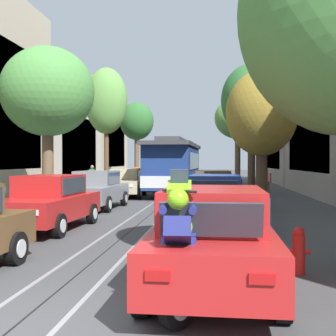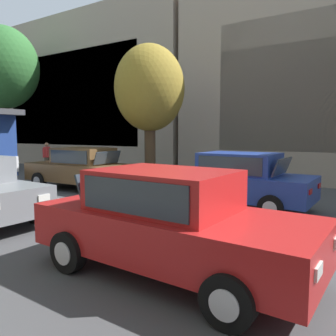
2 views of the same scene
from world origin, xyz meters
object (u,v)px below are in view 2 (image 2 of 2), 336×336
(parked_car_blue_second_right, at_px, (236,180))
(parked_car_brown_mid_right, at_px, (82,168))
(street_tree_kerb_right_mid, at_px, (3,68))
(street_tree_kerb_right_second, at_px, (150,89))
(pedestrian_on_right_pavement, at_px, (47,155))
(parked_car_red_second_left, at_px, (170,222))

(parked_car_blue_second_right, relative_size, parked_car_brown_mid_right, 1.00)
(parked_car_blue_second_right, distance_m, street_tree_kerb_right_mid, 15.78)
(street_tree_kerb_right_second, height_order, street_tree_kerb_right_mid, street_tree_kerb_right_mid)
(parked_car_blue_second_right, relative_size, pedestrian_on_right_pavement, 2.72)
(parked_car_blue_second_right, xyz_separation_m, street_tree_kerb_right_mid, (2.27, 14.80, 4.96))
(parked_car_brown_mid_right, relative_size, pedestrian_on_right_pavement, 2.72)
(parked_car_blue_second_right, bearing_deg, parked_car_red_second_left, -170.32)
(parked_car_red_second_left, distance_m, parked_car_blue_second_right, 4.91)
(parked_car_brown_mid_right, bearing_deg, parked_car_red_second_left, -124.22)
(parked_car_brown_mid_right, distance_m, street_tree_kerb_right_second, 4.02)
(street_tree_kerb_right_second, relative_size, street_tree_kerb_right_mid, 0.69)
(parked_car_red_second_left, relative_size, parked_car_brown_mid_right, 1.00)
(street_tree_kerb_right_second, distance_m, street_tree_kerb_right_mid, 10.69)
(pedestrian_on_right_pavement, bearing_deg, street_tree_kerb_right_mid, 102.44)
(parked_car_red_second_left, distance_m, street_tree_kerb_right_mid, 17.87)
(street_tree_kerb_right_mid, relative_size, pedestrian_on_right_pavement, 5.02)
(street_tree_kerb_right_second, bearing_deg, parked_car_red_second_left, -142.38)
(street_tree_kerb_right_second, bearing_deg, pedestrian_on_right_pavement, 82.06)
(parked_car_brown_mid_right, bearing_deg, street_tree_kerb_right_mid, 74.63)
(parked_car_red_second_left, bearing_deg, parked_car_blue_second_right, 9.68)
(parked_car_blue_second_right, xyz_separation_m, parked_car_brown_mid_right, (-0.11, 6.12, 0.00))
(parked_car_brown_mid_right, bearing_deg, street_tree_kerb_right_second, -43.60)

